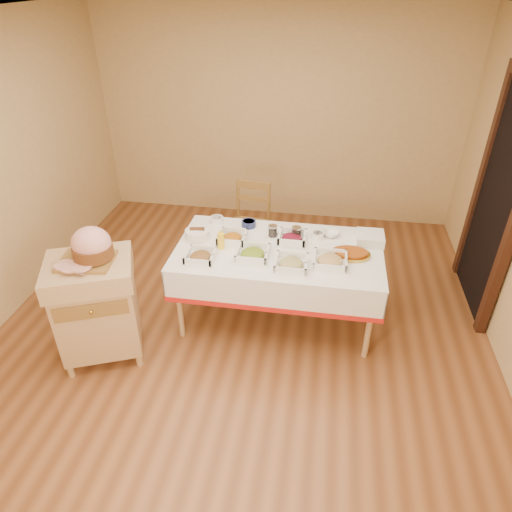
{
  "coord_description": "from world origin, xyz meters",
  "views": [
    {
      "loc": [
        0.66,
        -3.13,
        2.86
      ],
      "look_at": [
        0.11,
        0.2,
        0.73
      ],
      "focal_mm": 32.0,
      "sensor_mm": 36.0,
      "label": 1
    }
  ],
  "objects_px": {
    "mustard_bottle": "(221,240)",
    "plate_stack": "(370,238)",
    "dining_chair": "(250,224)",
    "ham_on_board": "(91,247)",
    "preserve_jar_right": "(296,233)",
    "butcher_cart": "(96,304)",
    "preserve_jar_left": "(273,231)",
    "bread_basket": "(197,234)",
    "dining_table": "(278,264)",
    "brass_platter": "(351,254)"
  },
  "relations": [
    {
      "from": "butcher_cart",
      "to": "plate_stack",
      "type": "distance_m",
      "value": 2.43
    },
    {
      "from": "butcher_cart",
      "to": "ham_on_board",
      "type": "bearing_deg",
      "value": 38.08
    },
    {
      "from": "butcher_cart",
      "to": "ham_on_board",
      "type": "xyz_separation_m",
      "value": [
        0.04,
        0.03,
        0.53
      ]
    },
    {
      "from": "butcher_cart",
      "to": "preserve_jar_right",
      "type": "height_order",
      "value": "butcher_cart"
    },
    {
      "from": "ham_on_board",
      "to": "butcher_cart",
      "type": "bearing_deg",
      "value": -141.92
    },
    {
      "from": "dining_chair",
      "to": "preserve_jar_right",
      "type": "xyz_separation_m",
      "value": [
        0.56,
        -0.74,
        0.34
      ]
    },
    {
      "from": "ham_on_board",
      "to": "preserve_jar_left",
      "type": "distance_m",
      "value": 1.6
    },
    {
      "from": "mustard_bottle",
      "to": "bread_basket",
      "type": "distance_m",
      "value": 0.3
    },
    {
      "from": "butcher_cart",
      "to": "bread_basket",
      "type": "distance_m",
      "value": 1.07
    },
    {
      "from": "ham_on_board",
      "to": "mustard_bottle",
      "type": "distance_m",
      "value": 1.09
    },
    {
      "from": "preserve_jar_left",
      "to": "mustard_bottle",
      "type": "distance_m",
      "value": 0.51
    },
    {
      "from": "plate_stack",
      "to": "brass_platter",
      "type": "bearing_deg",
      "value": -124.05
    },
    {
      "from": "ham_on_board",
      "to": "preserve_jar_right",
      "type": "relative_size",
      "value": 3.81
    },
    {
      "from": "preserve_jar_right",
      "to": "bread_basket",
      "type": "height_order",
      "value": "preserve_jar_right"
    },
    {
      "from": "butcher_cart",
      "to": "bread_basket",
      "type": "xyz_separation_m",
      "value": [
        0.65,
        0.81,
        0.27
      ]
    },
    {
      "from": "preserve_jar_left",
      "to": "dining_table",
      "type": "bearing_deg",
      "value": -68.64
    },
    {
      "from": "preserve_jar_left",
      "to": "bread_basket",
      "type": "bearing_deg",
      "value": -167.84
    },
    {
      "from": "dining_table",
      "to": "preserve_jar_right",
      "type": "relative_size",
      "value": 16.1
    },
    {
      "from": "ham_on_board",
      "to": "preserve_jar_left",
      "type": "xyz_separation_m",
      "value": [
        1.28,
        0.92,
        -0.25
      ]
    },
    {
      "from": "mustard_bottle",
      "to": "plate_stack",
      "type": "xyz_separation_m",
      "value": [
        1.3,
        0.32,
        -0.04
      ]
    },
    {
      "from": "dining_chair",
      "to": "brass_platter",
      "type": "distance_m",
      "value": 1.46
    },
    {
      "from": "preserve_jar_right",
      "to": "bread_basket",
      "type": "xyz_separation_m",
      "value": [
        -0.9,
        -0.14,
        -0.01
      ]
    },
    {
      "from": "dining_table",
      "to": "butcher_cart",
      "type": "relative_size",
      "value": 1.94
    },
    {
      "from": "ham_on_board",
      "to": "mustard_bottle",
      "type": "height_order",
      "value": "ham_on_board"
    },
    {
      "from": "mustard_bottle",
      "to": "brass_platter",
      "type": "height_order",
      "value": "mustard_bottle"
    },
    {
      "from": "dining_chair",
      "to": "mustard_bottle",
      "type": "height_order",
      "value": "mustard_bottle"
    },
    {
      "from": "preserve_jar_left",
      "to": "brass_platter",
      "type": "xyz_separation_m",
      "value": [
        0.71,
        -0.23,
        -0.03
      ]
    },
    {
      "from": "ham_on_board",
      "to": "bread_basket",
      "type": "bearing_deg",
      "value": 52.02
    },
    {
      "from": "mustard_bottle",
      "to": "ham_on_board",
      "type": "bearing_deg",
      "value": -143.78
    },
    {
      "from": "bread_basket",
      "to": "brass_platter",
      "type": "height_order",
      "value": "bread_basket"
    },
    {
      "from": "dining_table",
      "to": "preserve_jar_left",
      "type": "relative_size",
      "value": 16.87
    },
    {
      "from": "dining_table",
      "to": "dining_chair",
      "type": "bearing_deg",
      "value": 114.18
    },
    {
      "from": "bread_basket",
      "to": "plate_stack",
      "type": "relative_size",
      "value": 0.94
    },
    {
      "from": "butcher_cart",
      "to": "preserve_jar_left",
      "type": "bearing_deg",
      "value": 35.78
    },
    {
      "from": "ham_on_board",
      "to": "plate_stack",
      "type": "relative_size",
      "value": 1.79
    },
    {
      "from": "mustard_bottle",
      "to": "plate_stack",
      "type": "bearing_deg",
      "value": 13.77
    },
    {
      "from": "butcher_cart",
      "to": "dining_chair",
      "type": "distance_m",
      "value": 1.96
    },
    {
      "from": "dining_table",
      "to": "dining_chair",
      "type": "xyz_separation_m",
      "value": [
        -0.43,
        0.95,
        -0.13
      ]
    },
    {
      "from": "butcher_cart",
      "to": "preserve_jar_left",
      "type": "distance_m",
      "value": 1.66
    },
    {
      "from": "brass_platter",
      "to": "preserve_jar_left",
      "type": "bearing_deg",
      "value": 162.02
    },
    {
      "from": "preserve_jar_right",
      "to": "mustard_bottle",
      "type": "xyz_separation_m",
      "value": [
        -0.64,
        -0.29,
        0.03
      ]
    },
    {
      "from": "dining_table",
      "to": "bread_basket",
      "type": "height_order",
      "value": "bread_basket"
    },
    {
      "from": "dining_table",
      "to": "dining_chair",
      "type": "relative_size",
      "value": 1.99
    },
    {
      "from": "preserve_jar_left",
      "to": "bread_basket",
      "type": "distance_m",
      "value": 0.69
    },
    {
      "from": "preserve_jar_right",
      "to": "plate_stack",
      "type": "distance_m",
      "value": 0.66
    },
    {
      "from": "dining_chair",
      "to": "preserve_jar_left",
      "type": "relative_size",
      "value": 8.49
    },
    {
      "from": "preserve_jar_left",
      "to": "plate_stack",
      "type": "xyz_separation_m",
      "value": [
        0.88,
        0.03,
        -0.0
      ]
    },
    {
      "from": "plate_stack",
      "to": "dining_chair",
      "type": "bearing_deg",
      "value": 150.03
    },
    {
      "from": "bread_basket",
      "to": "ham_on_board",
      "type": "bearing_deg",
      "value": -127.98
    },
    {
      "from": "butcher_cart",
      "to": "mustard_bottle",
      "type": "xyz_separation_m",
      "value": [
        0.9,
        0.66,
        0.31
      ]
    }
  ]
}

